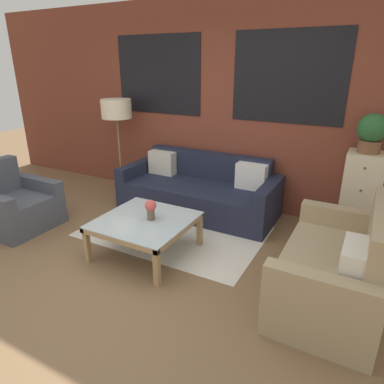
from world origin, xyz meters
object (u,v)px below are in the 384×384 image
object	(u,v)px
couch_dark	(199,192)
floor_lamp	(117,112)
drawer_cabinet	(360,196)
coffee_table	(145,224)
flower_vase	(151,208)
armchair_corner	(16,206)
potted_plant	(372,132)
settee_vintage	(336,270)

from	to	relation	value
couch_dark	floor_lamp	distance (m)	1.75
drawer_cabinet	floor_lamp	bearing A→B (deg)	-177.41
coffee_table	flower_vase	distance (m)	0.20
armchair_corner	couch_dark	bearing A→B (deg)	40.64
armchair_corner	floor_lamp	size ratio (longest dim) A/B	0.57
potted_plant	flower_vase	world-z (taller)	potted_plant
coffee_table	drawer_cabinet	bearing A→B (deg)	37.77
coffee_table	floor_lamp	size ratio (longest dim) A/B	0.64
couch_dark	drawer_cabinet	size ratio (longest dim) A/B	2.10
couch_dark	flower_vase	distance (m)	1.32
drawer_cabinet	potted_plant	bearing A→B (deg)	90.00
drawer_cabinet	potted_plant	distance (m)	0.75
drawer_cabinet	armchair_corner	bearing A→B (deg)	-155.10
potted_plant	flower_vase	distance (m)	2.54
potted_plant	couch_dark	bearing A→B (deg)	-173.74
potted_plant	floor_lamp	bearing A→B (deg)	-177.41
settee_vintage	drawer_cabinet	xyz separation A→B (m)	(0.06, 1.41, 0.21)
floor_lamp	couch_dark	bearing A→B (deg)	-2.58
drawer_cabinet	couch_dark	bearing A→B (deg)	-173.74
armchair_corner	flower_vase	distance (m)	1.93
floor_lamp	potted_plant	size ratio (longest dim) A/B	3.40
floor_lamp	coffee_table	bearing A→B (deg)	-43.36
settee_vintage	drawer_cabinet	world-z (taller)	drawer_cabinet
flower_vase	coffee_table	bearing A→B (deg)	-159.02
settee_vintage	floor_lamp	world-z (taller)	floor_lamp
armchair_corner	flower_vase	world-z (taller)	armchair_corner
flower_vase	drawer_cabinet	bearing A→B (deg)	38.23
coffee_table	settee_vintage	bearing A→B (deg)	3.55
settee_vintage	potted_plant	bearing A→B (deg)	87.56
couch_dark	coffee_table	bearing A→B (deg)	-88.84
drawer_cabinet	potted_plant	world-z (taller)	potted_plant
couch_dark	floor_lamp	world-z (taller)	floor_lamp
couch_dark	coffee_table	xyz separation A→B (m)	(0.03, -1.31, 0.07)
settee_vintage	coffee_table	world-z (taller)	settee_vintage
couch_dark	armchair_corner	bearing A→B (deg)	-139.36
flower_vase	armchair_corner	bearing A→B (deg)	-172.20
drawer_cabinet	flower_vase	bearing A→B (deg)	-141.77
couch_dark	flower_vase	size ratio (longest dim) A/B	9.74
floor_lamp	potted_plant	world-z (taller)	floor_lamp
settee_vintage	armchair_corner	world-z (taller)	settee_vintage
potted_plant	settee_vintage	bearing A→B (deg)	-92.44
couch_dark	settee_vintage	xyz separation A→B (m)	(1.94, -1.19, 0.03)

